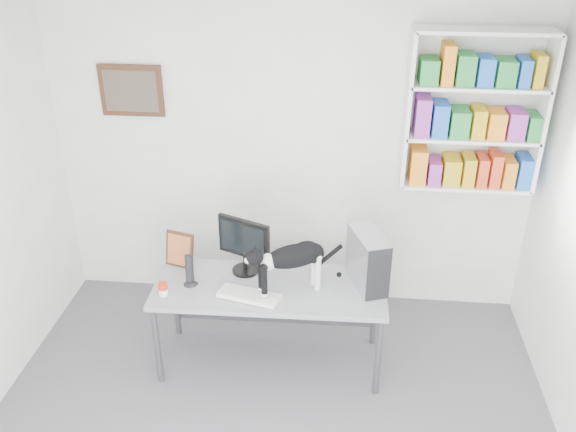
{
  "coord_description": "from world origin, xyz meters",
  "views": [
    {
      "loc": [
        0.44,
        -2.7,
        3.31
      ],
      "look_at": [
        0.02,
        1.53,
        1.05
      ],
      "focal_mm": 38.0,
      "sensor_mm": 36.0,
      "label": 1
    }
  ],
  "objects": [
    {
      "name": "desk",
      "position": [
        -0.07,
        1.04,
        0.36
      ],
      "size": [
        1.74,
        0.71,
        0.72
      ],
      "primitive_type": "cube",
      "rotation": [
        0.0,
        0.0,
        0.02
      ],
      "color": "gray",
      "rests_on": "room"
    },
    {
      "name": "monitor",
      "position": [
        -0.28,
        1.22,
        0.95
      ],
      "size": [
        0.48,
        0.36,
        0.46
      ],
      "primitive_type": "cube",
      "rotation": [
        0.0,
        0.0,
        -0.4
      ],
      "color": "black",
      "rests_on": "desk"
    },
    {
      "name": "speaker",
      "position": [
        -0.66,
        1.0,
        0.85
      ],
      "size": [
        0.12,
        0.12,
        0.26
      ],
      "primitive_type": "cylinder",
      "rotation": [
        0.0,
        0.0,
        0.08
      ],
      "color": "black",
      "rests_on": "desk"
    },
    {
      "name": "wall_art",
      "position": [
        -1.3,
        1.97,
        1.9
      ],
      "size": [
        0.52,
        0.04,
        0.42
      ],
      "primitive_type": "cube",
      "color": "#3F2814",
      "rests_on": "room"
    },
    {
      "name": "soup_can",
      "position": [
        -0.83,
        0.85,
        0.77
      ],
      "size": [
        0.08,
        0.08,
        0.1
      ],
      "primitive_type": "cylinder",
      "rotation": [
        0.0,
        0.0,
        -0.18
      ],
      "color": "red",
      "rests_on": "desk"
    },
    {
      "name": "bookshelf",
      "position": [
        1.4,
        1.85,
        1.85
      ],
      "size": [
        1.03,
        0.28,
        1.24
      ],
      "primitive_type": "cube",
      "color": "white",
      "rests_on": "room"
    },
    {
      "name": "room",
      "position": [
        0.0,
        0.0,
        1.35
      ],
      "size": [
        4.01,
        4.01,
        2.7
      ],
      "color": "#515155",
      "rests_on": "ground"
    },
    {
      "name": "keyboard",
      "position": [
        -0.2,
        0.88,
        0.74
      ],
      "size": [
        0.48,
        0.28,
        0.03
      ],
      "primitive_type": "cube",
      "rotation": [
        0.0,
        0.0,
        -0.24
      ],
      "color": "white",
      "rests_on": "desk"
    },
    {
      "name": "cat",
      "position": [
        0.1,
        0.98,
        0.92
      ],
      "size": [
        0.68,
        0.44,
        0.41
      ],
      "primitive_type": null,
      "rotation": [
        0.0,
        0.0,
        0.44
      ],
      "color": "black",
      "rests_on": "desk"
    },
    {
      "name": "leaning_print",
      "position": [
        -0.8,
        1.26,
        0.87
      ],
      "size": [
        0.25,
        0.15,
        0.29
      ],
      "primitive_type": "cube",
      "rotation": [
        0.0,
        0.0,
        -0.28
      ],
      "color": "#3F2814",
      "rests_on": "desk"
    },
    {
      "name": "pc_tower",
      "position": [
        0.64,
        1.14,
        0.93
      ],
      "size": [
        0.32,
        0.46,
        0.42
      ],
      "primitive_type": "cube",
      "rotation": [
        0.0,
        0.0,
        0.35
      ],
      "color": "#A9A9AE",
      "rests_on": "desk"
    }
  ]
}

